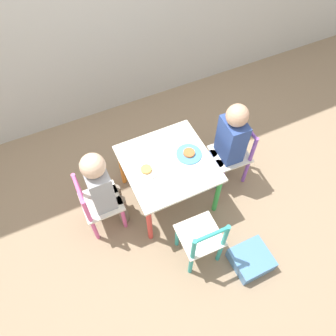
% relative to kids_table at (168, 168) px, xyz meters
% --- Properties ---
extents(ground_plane, '(6.00, 6.00, 0.00)m').
position_rel_kids_table_xyz_m(ground_plane, '(0.00, 0.00, -0.37)').
color(ground_plane, '#8C755B').
extents(kids_table, '(0.59, 0.59, 0.43)m').
position_rel_kids_table_xyz_m(kids_table, '(0.00, 0.00, 0.00)').
color(kids_table, silver).
rests_on(kids_table, ground_plane).
extents(chair_purple, '(0.27, 0.27, 0.52)m').
position_rel_kids_table_xyz_m(chair_purple, '(0.52, -0.03, -0.11)').
color(chair_purple, silver).
rests_on(chair_purple, ground_plane).
extents(chair_pink, '(0.26, 0.26, 0.52)m').
position_rel_kids_table_xyz_m(chair_pink, '(-0.52, 0.00, -0.11)').
color(chair_pink, silver).
rests_on(chair_pink, ground_plane).
extents(chair_teal, '(0.27, 0.27, 0.52)m').
position_rel_kids_table_xyz_m(chair_teal, '(-0.02, -0.52, -0.11)').
color(chair_teal, silver).
rests_on(chair_teal, ground_plane).
extents(child_right, '(0.21, 0.21, 0.77)m').
position_rel_kids_table_xyz_m(child_right, '(0.46, -0.03, 0.08)').
color(child_right, '#4C608E').
rests_on(child_right, ground_plane).
extents(child_left, '(0.21, 0.20, 0.76)m').
position_rel_kids_table_xyz_m(child_left, '(-0.46, 0.00, 0.08)').
color(child_left, '#7A6B5B').
rests_on(child_left, ground_plane).
extents(plate_right, '(0.18, 0.18, 0.03)m').
position_rel_kids_table_xyz_m(plate_right, '(0.16, 0.00, 0.07)').
color(plate_right, '#4C9EE0').
rests_on(plate_right, kids_table).
extents(plate_left, '(0.16, 0.16, 0.03)m').
position_rel_kids_table_xyz_m(plate_left, '(-0.16, 0.00, 0.07)').
color(plate_left, white).
rests_on(plate_left, kids_table).
extents(storage_bin, '(0.25, 0.23, 0.10)m').
position_rel_kids_table_xyz_m(storage_bin, '(0.28, -0.73, -0.32)').
color(storage_bin, '#4C7FB7').
rests_on(storage_bin, ground_plane).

